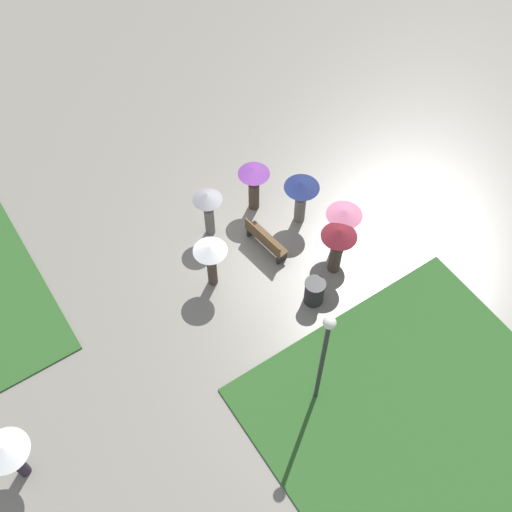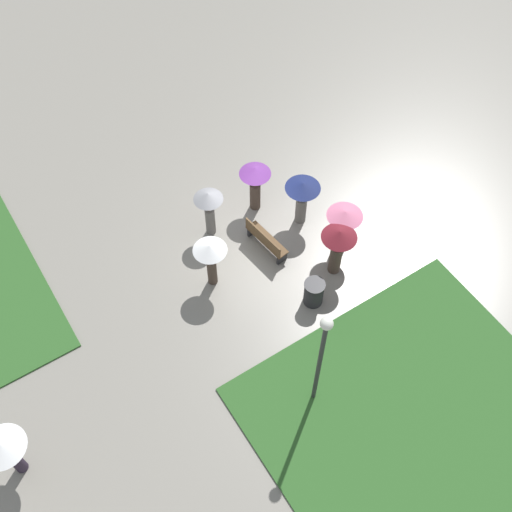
# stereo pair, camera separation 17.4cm
# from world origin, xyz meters

# --- Properties ---
(ground_plane) EXTENTS (90.00, 90.00, 0.00)m
(ground_plane) POSITION_xyz_m (0.00, 0.00, 0.00)
(ground_plane) COLOR gray
(lawn_patch_near) EXTENTS (7.28, 8.25, 0.06)m
(lawn_patch_near) POSITION_xyz_m (-7.65, -0.56, 0.03)
(lawn_patch_near) COLOR #2D5B26
(lawn_patch_near) RESTS_ON ground_plane
(park_bench) EXTENTS (1.69, 0.63, 0.90)m
(park_bench) POSITION_xyz_m (-0.66, -0.28, 0.47)
(park_bench) COLOR brown
(park_bench) RESTS_ON ground_plane
(lamp_post) EXTENTS (0.32, 0.32, 4.36)m
(lamp_post) POSITION_xyz_m (-5.66, 1.38, 2.81)
(lamp_post) COLOR #2D2D30
(lamp_post) RESTS_ON ground_plane
(trash_bin) EXTENTS (0.65, 0.65, 0.94)m
(trash_bin) POSITION_xyz_m (-3.10, -0.43, 0.47)
(trash_bin) COLOR #232326
(trash_bin) RESTS_ON ground_plane
(crowd_person_white) EXTENTS (1.03, 1.03, 1.90)m
(crowd_person_white) POSITION_xyz_m (-0.83, 1.79, 1.42)
(crowd_person_white) COLOR #47382D
(crowd_person_white) RESTS_ON ground_plane
(crowd_person_navy) EXTENTS (1.14, 1.14, 1.83)m
(crowd_person_navy) POSITION_xyz_m (-0.29, -1.92, 1.32)
(crowd_person_navy) COLOR slate
(crowd_person_navy) RESTS_ON ground_plane
(crowd_person_purple) EXTENTS (1.04, 1.04, 1.92)m
(crowd_person_purple) POSITION_xyz_m (1.01, -0.96, 1.37)
(crowd_person_purple) COLOR #47382D
(crowd_person_purple) RESTS_ON ground_plane
(crowd_person_grey) EXTENTS (0.94, 0.94, 1.93)m
(crowd_person_grey) POSITION_xyz_m (0.90, 0.84, 1.39)
(crowd_person_grey) COLOR slate
(crowd_person_grey) RESTS_ON ground_plane
(crowd_person_pink) EXTENTS (1.12, 1.12, 1.92)m
(crowd_person_pink) POSITION_xyz_m (-1.96, -2.30, 1.31)
(crowd_person_pink) COLOR slate
(crowd_person_pink) RESTS_ON ground_plane
(crowd_person_maroon) EXTENTS (1.09, 1.09, 2.00)m
(crowd_person_maroon) POSITION_xyz_m (-2.52, -1.66, 1.42)
(crowd_person_maroon) COLOR #47382D
(crowd_person_maroon) RESTS_ON ground_plane
(lone_walker_far_path) EXTENTS (1.19, 1.19, 1.87)m
(lone_walker_far_path) POSITION_xyz_m (-3.14, 8.94, 1.45)
(lone_walker_far_path) COLOR #2D2333
(lone_walker_far_path) RESTS_ON ground_plane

